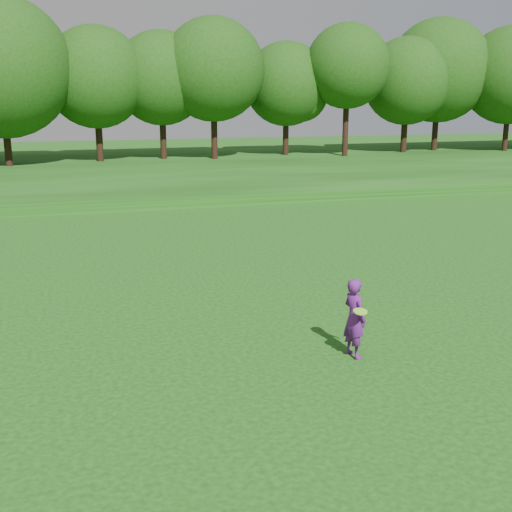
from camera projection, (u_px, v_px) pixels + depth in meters
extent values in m
plane|color=#16450D|center=(289.00, 366.00, 13.15)|extent=(140.00, 140.00, 0.00)
cube|color=#16450D|center=(131.00, 170.00, 44.76)|extent=(130.00, 30.00, 0.60)
cube|color=gray|center=(158.00, 207.00, 31.79)|extent=(130.00, 1.60, 0.04)
imported|color=#621B7C|center=(354.00, 318.00, 13.44)|extent=(0.55, 0.71, 1.71)
cylinder|color=#96FF28|center=(360.00, 312.00, 12.97)|extent=(0.29, 0.29, 0.07)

